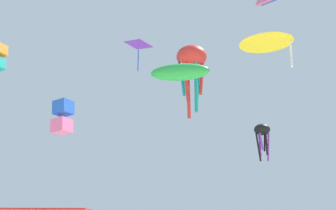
# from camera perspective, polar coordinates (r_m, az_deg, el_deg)

# --- Properties ---
(kite_box_blue) EXTENTS (1.75, 1.72, 2.67)m
(kite_box_blue) POSITION_cam_1_polar(r_m,az_deg,el_deg) (30.20, -15.73, -1.75)
(kite_box_blue) COLOR blue
(kite_octopus_red) EXTENTS (3.82, 3.82, 7.40)m
(kite_octopus_red) POSITION_cam_1_polar(r_m,az_deg,el_deg) (38.86, 3.62, 6.81)
(kite_octopus_red) COLOR red
(kite_inflatable_green) EXTENTS (4.95, 2.80, 1.93)m
(kite_inflatable_green) POSITION_cam_1_polar(r_m,az_deg,el_deg) (29.53, 1.82, 5.04)
(kite_inflatable_green) COLOR green
(kite_delta_yellow) EXTENTS (5.21, 5.23, 3.11)m
(kite_delta_yellow) POSITION_cam_1_polar(r_m,az_deg,el_deg) (28.12, 14.63, 9.69)
(kite_delta_yellow) COLOR yellow
(kite_diamond_purple) EXTENTS (3.83, 3.84, 3.94)m
(kite_diamond_purple) POSITION_cam_1_polar(r_m,az_deg,el_deg) (49.44, -4.51, 8.96)
(kite_diamond_purple) COLOR purple
(kite_octopus_black) EXTENTS (2.34, 2.34, 3.94)m
(kite_octopus_black) POSITION_cam_1_polar(r_m,az_deg,el_deg) (40.65, 14.13, -3.93)
(kite_octopus_black) COLOR black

